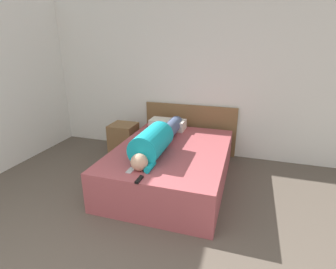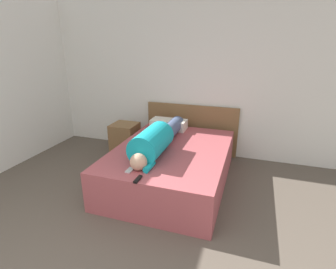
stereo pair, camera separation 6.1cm
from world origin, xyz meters
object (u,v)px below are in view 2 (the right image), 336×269
person_lying (157,140)px  pillow_near_headboard (169,124)px  nightstand (125,140)px  tv_remote (138,179)px  cell_phone (130,170)px  bed (171,165)px

person_lying → pillow_near_headboard: bearing=98.7°
nightstand → tv_remote: (0.98, -1.58, 0.24)m
nightstand → tv_remote: size_ratio=3.77×
pillow_near_headboard → nightstand: bearing=-169.3°
nightstand → cell_phone: nightstand is taller
cell_phone → nightstand: bearing=119.6°
nightstand → person_lying: (0.89, -0.78, 0.39)m
bed → cell_phone: size_ratio=15.39×
person_lying → tv_remote: person_lying is taller
bed → person_lying: bearing=-139.7°
bed → pillow_near_headboard: bearing=110.9°
bed → tv_remote: (-0.07, -0.94, 0.27)m
tv_remote → nightstand: bearing=121.8°
bed → person_lying: size_ratio=1.21×
nightstand → cell_phone: bearing=-60.4°
bed → pillow_near_headboard: pillow_near_headboard is taller
nightstand → person_lying: bearing=-41.1°
person_lying → tv_remote: 0.82m
pillow_near_headboard → tv_remote: 1.74m
nightstand → person_lying: person_lying is taller
person_lying → pillow_near_headboard: 0.93m
bed → cell_phone: bearing=-107.9°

